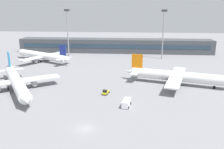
# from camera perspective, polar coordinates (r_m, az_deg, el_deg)

# --- Properties ---
(ground_plane) EXTENTS (400.00, 400.00, 0.00)m
(ground_plane) POSITION_cam_1_polar(r_m,az_deg,el_deg) (98.39, -2.01, -1.64)
(ground_plane) COLOR gray
(terminal_building) EXTENTS (127.73, 12.13, 9.00)m
(terminal_building) POSITION_cam_1_polar(r_m,az_deg,el_deg) (161.90, 0.75, 6.90)
(terminal_building) COLOR #3F4247
(terminal_building) RESTS_ON ground_plane
(airplane_near) EXTENTS (29.61, 39.94, 11.33)m
(airplane_near) POSITION_cam_1_polar(r_m,az_deg,el_deg) (93.02, -21.86, -1.60)
(airplane_near) COLOR white
(airplane_near) RESTS_ON ground_plane
(airplane_mid) EXTENTS (43.70, 31.08, 11.03)m
(airplane_mid) POSITION_cam_1_polar(r_m,az_deg,el_deg) (96.75, 15.88, -0.47)
(airplane_mid) COLOR silver
(airplane_mid) RESTS_ON ground_plane
(airplane_far) EXTENTS (39.44, 28.67, 10.76)m
(airplane_far) POSITION_cam_1_polar(r_m,az_deg,el_deg) (140.21, -16.43, 4.37)
(airplane_far) COLOR white
(airplane_far) RESTS_ON ground_plane
(baggage_tug_yellow) EXTENTS (2.45, 3.84, 1.75)m
(baggage_tug_yellow) POSITION_cam_1_polar(r_m,az_deg,el_deg) (83.76, -1.54, -4.21)
(baggage_tug_yellow) COLOR yellow
(baggage_tug_yellow) RESTS_ON ground_plane
(service_van_white) EXTENTS (3.02, 5.47, 2.08)m
(service_van_white) POSITION_cam_1_polar(r_m,az_deg,el_deg) (73.93, 3.44, -6.76)
(service_van_white) COLOR white
(service_van_white) RESTS_ON ground_plane
(floodlight_tower_west) EXTENTS (3.20, 0.80, 28.30)m
(floodlight_tower_west) POSITION_cam_1_polar(r_m,az_deg,el_deg) (151.02, -10.53, 10.48)
(floodlight_tower_west) COLOR gray
(floodlight_tower_west) RESTS_ON ground_plane
(floodlight_tower_east) EXTENTS (3.20, 0.80, 28.19)m
(floodlight_tower_east) POSITION_cam_1_polar(r_m,az_deg,el_deg) (142.42, 12.12, 10.07)
(floodlight_tower_east) COLOR gray
(floodlight_tower_east) RESTS_ON ground_plane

